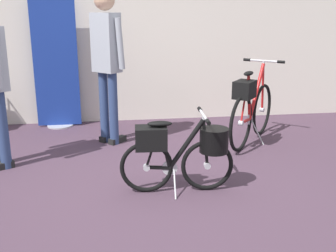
# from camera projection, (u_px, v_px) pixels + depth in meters

# --- Properties ---
(ground_plane) EXTENTS (7.46, 7.46, 0.00)m
(ground_plane) POSITION_uv_depth(u_px,v_px,m) (170.00, 194.00, 3.74)
(ground_plane) COLOR #473342
(back_wall) EXTENTS (7.46, 0.10, 2.77)m
(back_wall) POSITION_uv_depth(u_px,v_px,m) (143.00, 25.00, 5.90)
(back_wall) COLOR silver
(back_wall) RESTS_ON ground_plane
(floor_banner_stand) EXTENTS (0.60, 0.36, 1.78)m
(floor_banner_stand) POSITION_uv_depth(u_px,v_px,m) (56.00, 70.00, 5.67)
(floor_banner_stand) COLOR #B7B7BC
(floor_banner_stand) RESTS_ON ground_plane
(folding_bike_foreground) EXTENTS (1.04, 0.53, 0.74)m
(folding_bike_foreground) POSITION_uv_depth(u_px,v_px,m) (182.00, 150.00, 3.70)
(folding_bike_foreground) COLOR black
(folding_bike_foreground) RESTS_ON ground_plane
(display_bike_left) EXTENTS (0.93, 1.16, 1.00)m
(display_bike_left) POSITION_uv_depth(u_px,v_px,m) (251.00, 108.00, 5.01)
(display_bike_left) COLOR black
(display_bike_left) RESTS_ON ground_plane
(visitor_near_wall) EXTENTS (0.40, 0.40, 1.83)m
(visitor_near_wall) POSITION_uv_depth(u_px,v_px,m) (107.00, 56.00, 4.88)
(visitor_near_wall) COLOR navy
(visitor_near_wall) RESTS_ON ground_plane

